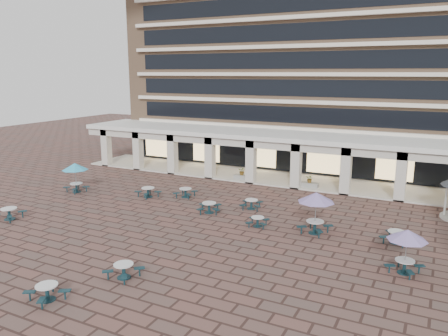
{
  "coord_description": "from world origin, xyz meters",
  "views": [
    {
      "loc": [
        13.03,
        -23.25,
        9.87
      ],
      "look_at": [
        -0.14,
        3.0,
        3.42
      ],
      "focal_mm": 35.0,
      "sensor_mm": 36.0,
      "label": 1
    }
  ],
  "objects_px": {
    "picnic_table_2": "(47,291)",
    "planter_right": "(310,183)",
    "picnic_table_1": "(124,269)",
    "planter_left": "(242,175)",
    "picnic_table_0": "(9,213)"
  },
  "relations": [
    {
      "from": "planter_right",
      "to": "picnic_table_0",
      "type": "bearing_deg",
      "value": -133.04
    },
    {
      "from": "picnic_table_1",
      "to": "planter_right",
      "type": "xyz_separation_m",
      "value": [
        3.46,
        20.67,
        0.04
      ]
    },
    {
      "from": "picnic_table_0",
      "to": "picnic_table_1",
      "type": "distance_m",
      "value": 13.12
    },
    {
      "from": "picnic_table_0",
      "to": "planter_left",
      "type": "bearing_deg",
      "value": 52.05
    },
    {
      "from": "picnic_table_1",
      "to": "planter_right",
      "type": "relative_size",
      "value": 1.16
    },
    {
      "from": "planter_right",
      "to": "planter_left",
      "type": "bearing_deg",
      "value": 180.0
    },
    {
      "from": "picnic_table_0",
      "to": "planter_left",
      "type": "relative_size",
      "value": 1.31
    },
    {
      "from": "picnic_table_1",
      "to": "planter_left",
      "type": "height_order",
      "value": "planter_left"
    },
    {
      "from": "picnic_table_0",
      "to": "picnic_table_1",
      "type": "bearing_deg",
      "value": -23.64
    },
    {
      "from": "planter_left",
      "to": "picnic_table_2",
      "type": "bearing_deg",
      "value": -86.74
    },
    {
      "from": "picnic_table_0",
      "to": "picnic_table_2",
      "type": "relative_size",
      "value": 1.04
    },
    {
      "from": "picnic_table_1",
      "to": "planter_right",
      "type": "height_order",
      "value": "planter_right"
    },
    {
      "from": "picnic_table_0",
      "to": "planter_right",
      "type": "xyz_separation_m",
      "value": [
        16.14,
        17.28,
        0.0
      ]
    },
    {
      "from": "picnic_table_2",
      "to": "planter_right",
      "type": "distance_m",
      "value": 24.44
    },
    {
      "from": "picnic_table_2",
      "to": "planter_right",
      "type": "xyz_separation_m",
      "value": [
        5.09,
        23.9,
        0.04
      ]
    }
  ]
}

